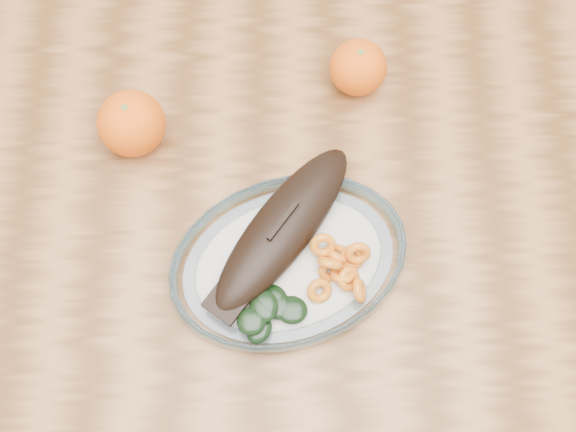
{
  "coord_description": "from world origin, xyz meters",
  "views": [
    {
      "loc": [
        0.04,
        -0.31,
        1.65
      ],
      "look_at": [
        0.04,
        0.02,
        0.77
      ],
      "focal_mm": 45.0,
      "sensor_mm": 36.0,
      "label": 1
    }
  ],
  "objects_px": {
    "plated_meal": "(288,259)",
    "orange_left": "(131,124)",
    "dining_table": "(260,256)",
    "orange_right": "(358,68)"
  },
  "relations": [
    {
      "from": "plated_meal",
      "to": "orange_left",
      "type": "height_order",
      "value": "orange_left"
    },
    {
      "from": "plated_meal",
      "to": "orange_left",
      "type": "bearing_deg",
      "value": 120.68
    },
    {
      "from": "plated_meal",
      "to": "orange_left",
      "type": "distance_m",
      "value": 0.28
    },
    {
      "from": "dining_table",
      "to": "plated_meal",
      "type": "relative_size",
      "value": 1.73
    },
    {
      "from": "dining_table",
      "to": "plated_meal",
      "type": "height_order",
      "value": "plated_meal"
    },
    {
      "from": "dining_table",
      "to": "orange_left",
      "type": "xyz_separation_m",
      "value": [
        -0.17,
        0.14,
        0.14
      ]
    },
    {
      "from": "dining_table",
      "to": "plated_meal",
      "type": "distance_m",
      "value": 0.13
    },
    {
      "from": "dining_table",
      "to": "orange_left",
      "type": "relative_size",
      "value": 13.27
    },
    {
      "from": "orange_left",
      "to": "orange_right",
      "type": "xyz_separation_m",
      "value": [
        0.31,
        0.09,
        -0.01
      ]
    },
    {
      "from": "dining_table",
      "to": "orange_right",
      "type": "distance_m",
      "value": 0.3
    }
  ]
}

